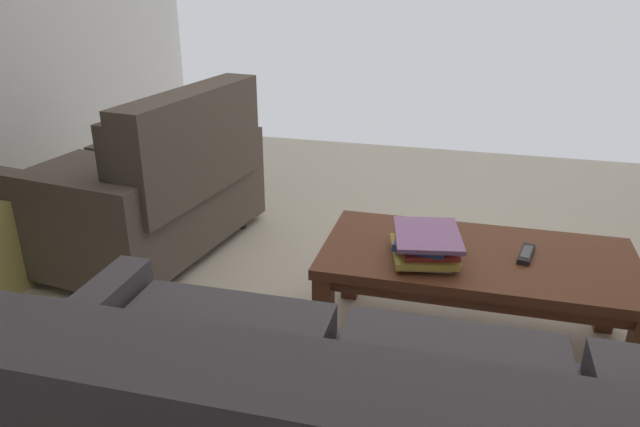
{
  "coord_description": "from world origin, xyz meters",
  "views": [
    {
      "loc": [
        -0.11,
        2.3,
        1.42
      ],
      "look_at": [
        0.33,
        0.59,
        0.68
      ],
      "focal_mm": 33.73,
      "sensor_mm": 36.0,
      "label": 1
    }
  ],
  "objects_px": {
    "loveseat_near": "(153,186)",
    "book_stack": "(425,245)",
    "coffee_table": "(476,268)",
    "tv_remote": "(526,254)"
  },
  "relations": [
    {
      "from": "loveseat_near",
      "to": "tv_remote",
      "type": "bearing_deg",
      "value": 165.96
    },
    {
      "from": "loveseat_near",
      "to": "coffee_table",
      "type": "relative_size",
      "value": 1.1
    },
    {
      "from": "tv_remote",
      "to": "coffee_table",
      "type": "bearing_deg",
      "value": 6.26
    },
    {
      "from": "loveseat_near",
      "to": "book_stack",
      "type": "bearing_deg",
      "value": 158.71
    },
    {
      "from": "book_stack",
      "to": "coffee_table",
      "type": "bearing_deg",
      "value": -154.97
    },
    {
      "from": "coffee_table",
      "to": "tv_remote",
      "type": "bearing_deg",
      "value": -173.74
    },
    {
      "from": "loveseat_near",
      "to": "book_stack",
      "type": "height_order",
      "value": "loveseat_near"
    },
    {
      "from": "loveseat_near",
      "to": "tv_remote",
      "type": "xyz_separation_m",
      "value": [
        -1.8,
        0.45,
        0.05
      ]
    },
    {
      "from": "coffee_table",
      "to": "book_stack",
      "type": "height_order",
      "value": "book_stack"
    },
    {
      "from": "coffee_table",
      "to": "tv_remote",
      "type": "height_order",
      "value": "tv_remote"
    }
  ]
}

